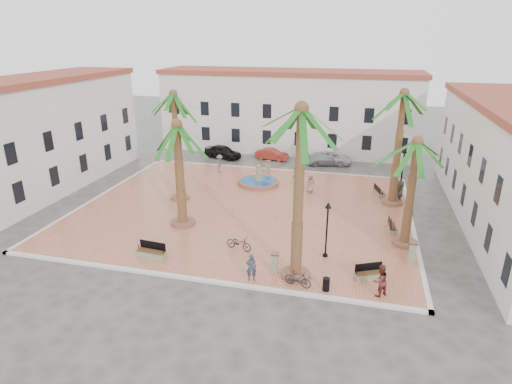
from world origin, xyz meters
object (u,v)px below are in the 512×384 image
bollard_n (268,167)px  lamppost_e (403,164)px  palm_s (301,128)px  palm_ne (403,106)px  bicycle_b (298,279)px  car_silver (327,159)px  palm_e (416,155)px  bench_se (369,275)px  bollard_se (275,262)px  fountain (259,182)px  bench_s (152,253)px  bollard_e (412,252)px  car_red (272,154)px  cyclist_b (380,280)px  pedestrian_east (400,191)px  pedestrian_fountain_a (310,183)px  car_black (223,152)px  lamppost_s (327,220)px  cyclist_a (251,267)px  pedestrian_north (220,164)px  bench_ne (379,193)px  palm_nw (174,105)px  palm_sw (178,138)px  bicycle_a (239,243)px  car_white (331,158)px  bench_e (392,228)px  litter_bin (326,284)px  pedestrian_fountain_b (297,179)px

bollard_n → lamppost_e: bearing=-15.7°
palm_s → palm_ne: bearing=66.0°
bicycle_b → car_silver: 24.81m
palm_e → bench_se: bearing=-114.1°
bench_se → bollard_se: 5.49m
fountain → car_silver: size_ratio=0.86×
bench_s → bollard_e: bollard_e is taller
bollard_e → car_red: bollard_e is taller
cyclist_b → pedestrian_east: pedestrian_east is taller
bollard_n → cyclist_b: 22.18m
pedestrian_fountain_a → pedestrian_east: pedestrian_east is taller
cyclist_b → car_black: (-16.93, 24.39, -0.32)m
lamppost_s → bollard_e: lamppost_s is taller
car_black → bench_s: bearing=-154.9°
cyclist_a → pedestrian_north: 20.58m
bench_ne → bollard_se: bollard_se is taller
palm_nw → lamppost_s: size_ratio=2.50×
palm_s → bollard_se: (-1.27, 0.11, -8.08)m
palm_sw → palm_ne: 17.32m
palm_sw → bollard_e: 17.06m
palm_e → bicycle_a: size_ratio=4.07×
pedestrian_fountain_a → car_white: size_ratio=0.36×
lamppost_s → pedestrian_fountain_a: size_ratio=2.25×
bollard_e → car_silver: size_ratio=0.33×
fountain → pedestrian_north: 5.38m
cyclist_a → pedestrian_north: pedestrian_north is taller
car_black → car_white: size_ratio=0.98×
cyclist_a → pedestrian_fountain_a: 15.44m
car_silver → pedestrian_east: bearing=-161.7°
pedestrian_north → car_white: bearing=-68.3°
bench_ne → bicycle_b: 16.64m
bench_s → bench_ne: bench_s is taller
bicycle_a → cyclist_b: (8.79, -3.18, 0.44)m
palm_s → lamppost_s: 7.01m
cyclist_b → bicycle_b: 4.41m
bench_e → bollard_e: bearing=-172.0°
bench_s → litter_bin: size_ratio=2.58×
bollard_n → car_silver: bearing=43.2°
pedestrian_fountain_a → car_silver: pedestrian_fountain_a is taller
lamppost_s → bicycle_a: lamppost_s is taller
bicycle_b → car_red: size_ratio=0.43×
cyclist_a → car_black: 26.52m
palm_e → bollard_se: bearing=-143.6°
lamppost_s → bicycle_b: (-1.16, -3.86, -2.02)m
palm_sw → bollard_e: (15.93, -1.90, -5.81)m
bench_se → pedestrian_fountain_b: 16.03m
pedestrian_east → bench_s: bearing=-58.0°
pedestrian_north → car_white: 12.47m
lamppost_s → bollard_n: lamppost_s is taller
palm_e → bollard_e: (0.24, -2.54, -5.45)m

